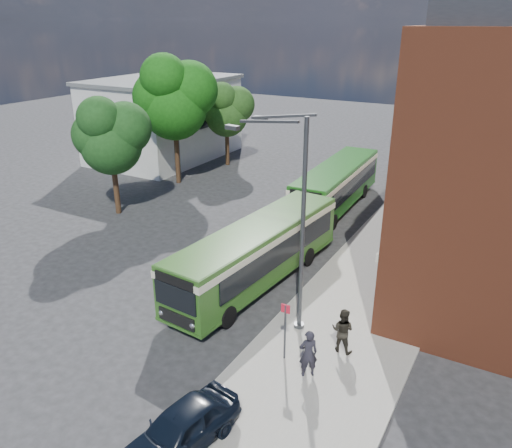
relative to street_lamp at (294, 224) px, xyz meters
The scene contains 15 objects.
ground 7.10m from the street_lamp, 157.54° to the left, with size 120.00×120.00×0.00m, color #262629.
pavement 11.27m from the street_lamp, 77.80° to the left, with size 6.00×48.00×0.15m, color gray.
kerb_line 11.12m from the street_lamp, 95.07° to the left, with size 0.12×48.00×0.01m, color beige.
white_building 30.38m from the street_lamp, 138.79° to the left, with size 9.40×13.40×7.30m.
flagpole 22.89m from the street_lamp, 139.05° to the left, with size 0.95×0.10×9.00m.
street_lamp is the anchor object (origin of this frame).
bus_stop_sign 4.02m from the street_lamp, 70.87° to the right, with size 0.35×0.08×2.52m.
bus_front 5.17m from the street_lamp, 139.11° to the left, with size 3.58×11.96×3.02m.
bus_rear 15.55m from the street_lamp, 104.03° to the left, with size 2.96×11.66×3.02m.
parked_car 8.56m from the street_lamp, 90.28° to the right, with size 1.64×4.08×1.39m, color black.
pedestrian_a 4.95m from the street_lamp, 54.07° to the right, with size 0.69×0.45×1.89m, color black.
pedestrian_b 4.53m from the street_lamp, 14.96° to the right, with size 0.90×0.70×1.85m, color black.
tree_left 17.37m from the street_lamp, 157.99° to the left, with size 4.68×4.45×7.90m.
tree_mid 21.85m from the street_lamp, 140.17° to the left, with size 5.94×5.65×10.03m.
tree_right 26.07m from the street_lamp, 128.34° to the left, with size 4.35×4.14×7.35m.
Camera 1 is at (12.39, -18.47, 12.20)m, focal length 35.00 mm.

